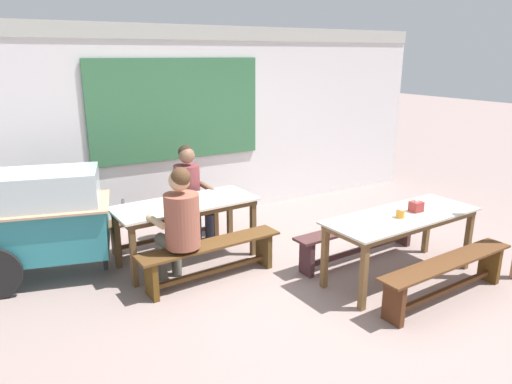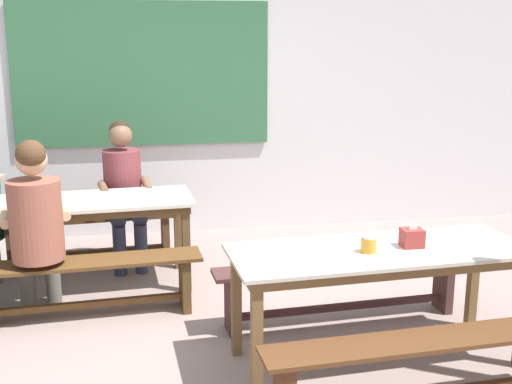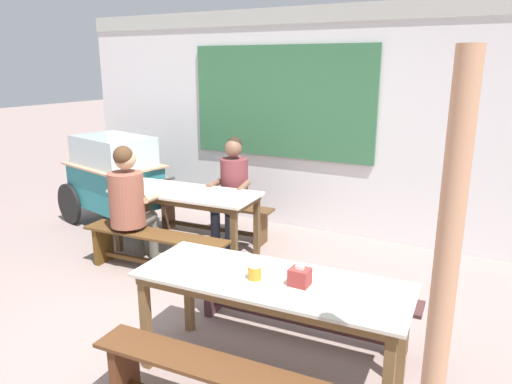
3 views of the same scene
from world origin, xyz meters
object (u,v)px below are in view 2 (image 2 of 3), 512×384
object	(u,v)px
bench_near_front	(423,363)
tissue_box	(412,238)
bench_far_front	(89,279)
bench_near_back	(342,281)
person_center_facing	(124,185)
bench_far_back	(90,231)
person_left_back_turned	(36,219)
dining_table_far	(87,209)
condiment_jar	(368,244)
dining_table_near	(379,260)

from	to	relation	value
bench_near_front	tissue_box	distance (m)	0.80
bench_far_front	tissue_box	world-z (taller)	tissue_box
bench_near_back	bench_near_front	size ratio (longest dim) A/B	1.04
bench_near_front	tissue_box	size ratio (longest dim) A/B	13.07
tissue_box	person_center_facing	bearing A→B (deg)	130.34
bench_far_back	person_left_back_turned	xyz separation A→B (m)	(-0.25, -1.16, 0.45)
dining_table_far	tissue_box	bearing A→B (deg)	-36.95
bench_near_front	dining_table_far	bearing A→B (deg)	131.35
dining_table_far	bench_near_front	size ratio (longest dim) A/B	0.95
dining_table_far	bench_near_back	distance (m)	2.07
dining_table_far	bench_far_front	size ratio (longest dim) A/B	1.04
bench_far_front	bench_near_back	distance (m)	1.80
bench_near_back	condiment_jar	distance (m)	0.81
dining_table_far	bench_far_back	size ratio (longest dim) A/B	1.07
dining_table_near	condiment_jar	size ratio (longest dim) A/B	17.98
bench_far_back	condiment_jar	distance (m)	2.87
bench_far_front	person_left_back_turned	bearing A→B (deg)	175.36
bench_near_front	person_left_back_turned	size ratio (longest dim) A/B	1.36
dining_table_near	bench_far_back	size ratio (longest dim) A/B	1.17
dining_table_far	bench_near_front	world-z (taller)	dining_table_far
tissue_box	condiment_jar	world-z (taller)	tissue_box
bench_far_back	bench_near_back	bearing A→B (deg)	-39.86
dining_table_near	dining_table_far	bearing A→B (deg)	140.07
bench_far_back	condiment_jar	size ratio (longest dim) A/B	15.37
bench_near_front	dining_table_near	bearing A→B (deg)	93.64
bench_far_front	person_left_back_turned	world-z (taller)	person_left_back_turned
bench_far_back	bench_near_back	distance (m)	2.41
dining_table_far	dining_table_near	bearing A→B (deg)	-39.93
bench_far_front	dining_table_near	bearing A→B (deg)	-27.75
person_left_back_turned	person_center_facing	bearing A→B (deg)	63.33
dining_table_near	bench_far_front	size ratio (longest dim) A/B	1.14
dining_table_far	bench_far_back	distance (m)	0.70
bench_near_back	person_center_facing	xyz separation A→B (m)	(-1.53, 1.50, 0.42)
dining_table_far	dining_table_near	world-z (taller)	same
bench_near_back	bench_near_front	world-z (taller)	same
person_left_back_turned	condiment_jar	xyz separation A→B (m)	(2.04, -1.03, 0.04)
dining_table_far	bench_near_front	xyz separation A→B (m)	(1.88, -2.14, -0.37)
bench_near_front	bench_far_front	bearing A→B (deg)	140.01
person_center_facing	condiment_jar	distance (m)	2.61
bench_near_front	person_center_facing	bearing A→B (deg)	120.91
dining_table_far	dining_table_near	distance (m)	2.41
person_left_back_turned	dining_table_far	bearing A→B (deg)	63.17
bench_far_back	person_center_facing	size ratio (longest dim) A/B	1.25
bench_far_back	tissue_box	distance (m)	3.03
dining_table_far	dining_table_near	size ratio (longest dim) A/B	0.91
bench_near_back	person_left_back_turned	world-z (taller)	person_left_back_turned
dining_table_far	bench_far_back	bearing A→B (deg)	94.01
dining_table_far	dining_table_near	xyz separation A→B (m)	(1.84, -1.54, 0.00)
person_center_facing	dining_table_near	bearing A→B (deg)	-53.10
person_center_facing	tissue_box	size ratio (longest dim) A/B	9.38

